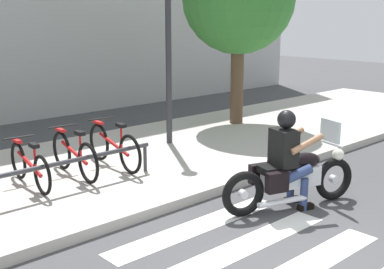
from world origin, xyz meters
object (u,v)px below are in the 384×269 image
object	(u,v)px
bicycle_2	(30,166)
street_lamp	(168,25)
rider	(288,153)
bike_rack	(46,169)
bicycle_3	(74,155)
motorcycle	(292,177)
bicycle_4	(114,146)

from	to	relation	value
bicycle_2	street_lamp	xyz separation A→B (m)	(3.33, 0.64, 2.05)
rider	street_lamp	world-z (taller)	street_lamp
bike_rack	bicycle_2	bearing A→B (deg)	89.96
rider	bicycle_2	distance (m)	3.87
rider	bicycle_2	world-z (taller)	rider
bicycle_2	bicycle_3	xyz separation A→B (m)	(0.77, -0.00, 0.02)
motorcycle	bicycle_3	bearing A→B (deg)	120.53
motorcycle	bicycle_2	xyz separation A→B (m)	(-2.53, 3.00, 0.02)
bicycle_2	bike_rack	xyz separation A→B (m)	(-0.00, -0.55, 0.08)
bicycle_2	bicycle_3	size ratio (longest dim) A/B	0.97
bicycle_2	bicycle_4	distance (m)	1.53
bicycle_4	street_lamp	xyz separation A→B (m)	(1.80, 0.64, 2.02)
bicycle_4	rider	bearing A→B (deg)	-72.60
bike_rack	street_lamp	size ratio (longest dim) A/B	0.88
rider	bicycle_2	bearing A→B (deg)	129.63
street_lamp	motorcycle	bearing A→B (deg)	-102.31
street_lamp	bicycle_3	bearing A→B (deg)	-165.92
bicycle_3	street_lamp	world-z (taller)	street_lamp
bicycle_2	bicycle_3	distance (m)	0.77
rider	bicycle_3	world-z (taller)	rider
bicycle_4	bike_rack	bearing A→B (deg)	-160.12
motorcycle	bicycle_3	xyz separation A→B (m)	(-1.77, 3.00, 0.05)
bicycle_4	bike_rack	distance (m)	1.63
bike_rack	motorcycle	bearing A→B (deg)	-43.97
bicycle_3	bicycle_4	world-z (taller)	bicycle_4
bicycle_4	bicycle_3	bearing A→B (deg)	-179.99
motorcycle	street_lamp	size ratio (longest dim) A/B	0.51
motorcycle	bike_rack	xyz separation A→B (m)	(-2.53, 2.44, 0.10)
rider	street_lamp	bearing A→B (deg)	76.51
bicycle_3	bike_rack	size ratio (longest dim) A/B	0.44
bicycle_4	bike_rack	xyz separation A→B (m)	(-1.53, -0.55, 0.05)
bike_rack	street_lamp	distance (m)	4.05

